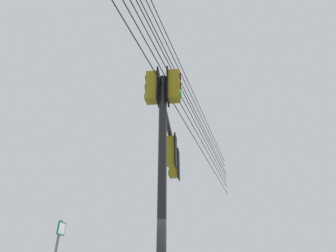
{
  "coord_description": "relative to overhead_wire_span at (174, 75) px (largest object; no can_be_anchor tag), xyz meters",
  "views": [
    {
      "loc": [
        -4.92,
        -1.81,
        1.59
      ],
      "look_at": [
        1.49,
        0.85,
        5.33
      ],
      "focal_mm": 28.58,
      "sensor_mm": 36.0,
      "label": 1
    }
  ],
  "objects": [
    {
      "name": "signal_mast_assembly",
      "position": [
        -0.08,
        0.2,
        -2.42
      ],
      "size": [
        4.47,
        1.77,
        6.4
      ],
      "color": "black",
      "rests_on": "ground"
    },
    {
      "name": "overhead_wire_span",
      "position": [
        0.0,
        0.0,
        0.0
      ],
      "size": [
        20.93,
        1.1,
        2.6
      ],
      "color": "black"
    }
  ]
}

